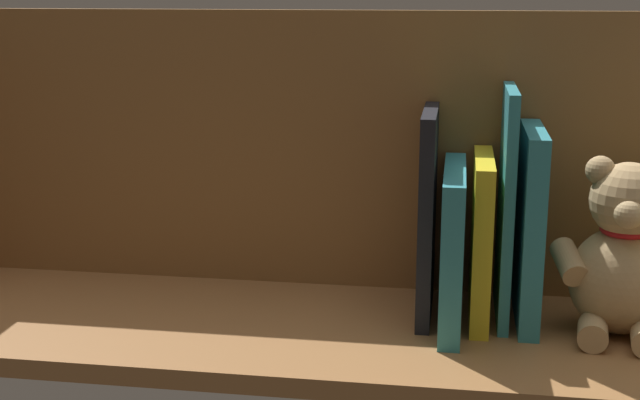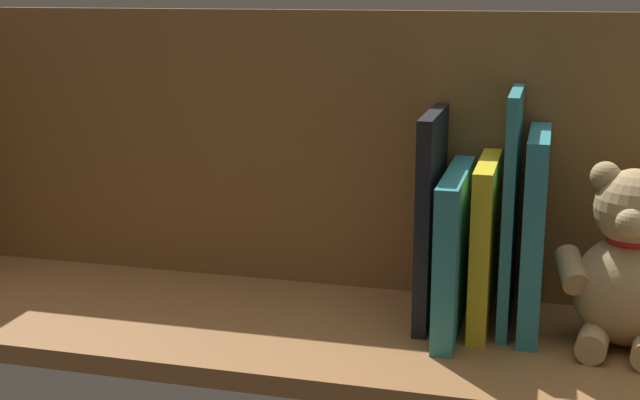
{
  "view_description": "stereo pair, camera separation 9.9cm",
  "coord_description": "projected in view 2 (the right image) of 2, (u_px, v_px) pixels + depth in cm",
  "views": [
    {
      "loc": [
        -14.92,
        94.76,
        37.92
      ],
      "look_at": [
        0.0,
        0.0,
        14.36
      ],
      "focal_mm": 49.66,
      "sensor_mm": 36.0,
      "label": 1
    },
    {
      "loc": [
        -24.58,
        92.73,
        37.92
      ],
      "look_at": [
        0.0,
        0.0,
        14.36
      ],
      "focal_mm": 49.66,
      "sensor_mm": 36.0,
      "label": 2
    }
  ],
  "objects": [
    {
      "name": "book_4",
      "position": [
        454.0,
        250.0,
        0.99
      ],
      "size": [
        2.4,
        19.19,
        17.88
      ],
      "primitive_type": "cube",
      "color": "teal",
      "rests_on": "ground_plane"
    },
    {
      "name": "shelf_back_panel",
      "position": [
        347.0,
        152.0,
        1.11
      ],
      "size": [
        109.61,
        1.5,
        34.79
      ],
      "primitive_type": "cube",
      "color": "olive",
      "rests_on": "ground_plane"
    },
    {
      "name": "ground_plane",
      "position": [
        320.0,
        329.0,
        1.02
      ],
      "size": [
        109.61,
        31.2,
        2.2
      ],
      "primitive_type": "cube",
      "color": "#9E6B3D"
    },
    {
      "name": "book_2",
      "position": [
        511.0,
        210.0,
        0.99
      ],
      "size": [
        1.21,
        14.12,
        26.68
      ],
      "primitive_type": "cube",
      "color": "teal",
      "rests_on": "ground_plane"
    },
    {
      "name": "book_1",
      "position": [
        534.0,
        232.0,
        0.98
      ],
      "size": [
        2.29,
        15.28,
        22.27
      ],
      "primitive_type": "cube",
      "rotation": [
        0.0,
        0.0,
        0.0
      ],
      "color": "teal",
      "rests_on": "ground_plane"
    },
    {
      "name": "book_5",
      "position": [
        431.0,
        216.0,
        1.01
      ],
      "size": [
        1.62,
        14.84,
        24.07
      ],
      "primitive_type": "cube",
      "color": "black",
      "rests_on": "ground_plane"
    },
    {
      "name": "book_3",
      "position": [
        485.0,
        243.0,
        1.0
      ],
      "size": [
        2.11,
        15.47,
        18.91
      ],
      "primitive_type": "cube",
      "color": "yellow",
      "rests_on": "ground_plane"
    },
    {
      "name": "teddy_bear",
      "position": [
        629.0,
        267.0,
        0.93
      ],
      "size": [
        15.96,
        13.74,
        19.85
      ],
      "rotation": [
        0.0,
        0.0,
        -0.14
      ],
      "color": "tan",
      "rests_on": "ground_plane"
    }
  ]
}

